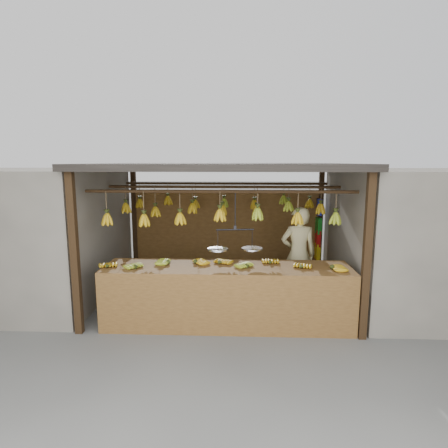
{
  "coord_description": "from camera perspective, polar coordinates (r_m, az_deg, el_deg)",
  "views": [
    {
      "loc": [
        0.29,
        -6.46,
        2.43
      ],
      "look_at": [
        0.0,
        0.3,
        1.3
      ],
      "focal_mm": 30.0,
      "sensor_mm": 36.0,
      "label": 1
    }
  ],
  "objects": [
    {
      "name": "stall",
      "position": [
        6.81,
        0.01,
        5.62
      ],
      "size": [
        4.3,
        3.3,
        2.4
      ],
      "color": "black",
      "rests_on": "ground"
    },
    {
      "name": "counter",
      "position": [
        5.5,
        0.37,
        -8.69
      ],
      "size": [
        3.67,
        0.83,
        0.96
      ],
      "color": "brown",
      "rests_on": "ground"
    },
    {
      "name": "hanging_bananas",
      "position": [
        6.52,
        -0.2,
        2.28
      ],
      "size": [
        3.59,
        2.23,
        0.39
      ],
      "color": "gold",
      "rests_on": "ground"
    },
    {
      "name": "bag_bundles",
      "position": [
        8.11,
        14.17,
        -0.98
      ],
      "size": [
        0.08,
        0.26,
        1.28
      ],
      "color": "#1426BF",
      "rests_on": "ground"
    },
    {
      "name": "ground",
      "position": [
        6.91,
        -0.11,
        -11.12
      ],
      "size": [
        80.0,
        80.0,
        0.0
      ],
      "primitive_type": "plane",
      "color": "#5B5B57"
    },
    {
      "name": "vendor",
      "position": [
        6.64,
        11.26,
        -4.59
      ],
      "size": [
        0.63,
        0.43,
        1.67
      ],
      "primitive_type": "imported",
      "rotation": [
        0.0,
        0.0,
        3.19
      ],
      "color": "beige",
      "rests_on": "ground"
    },
    {
      "name": "balance_scale",
      "position": [
        5.6,
        1.69,
        -3.44
      ],
      "size": [
        0.81,
        0.36,
        0.88
      ],
      "color": "black",
      "rests_on": "ground"
    },
    {
      "name": "neighbor_left",
      "position": [
        7.65,
        -28.17,
        -1.29
      ],
      "size": [
        3.0,
        3.0,
        2.3
      ],
      "primitive_type": "cube",
      "color": "slate",
      "rests_on": "ground"
    },
    {
      "name": "neighbor_right",
      "position": [
        7.37,
        29.12,
        -1.74
      ],
      "size": [
        3.0,
        3.0,
        2.3
      ],
      "primitive_type": "cube",
      "color": "slate",
      "rests_on": "ground"
    }
  ]
}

